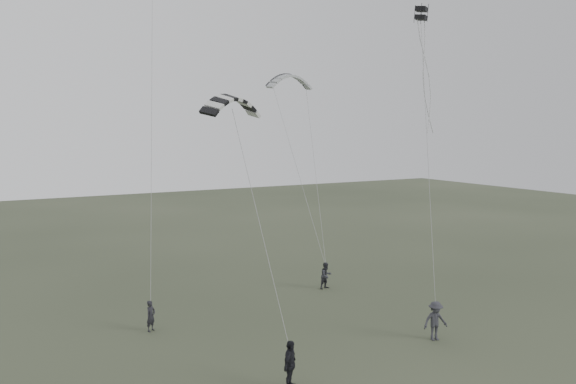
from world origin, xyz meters
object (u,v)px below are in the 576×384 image
flyer_center (290,365)px  kite_striped (232,97)px  kite_pale_large (290,76)px  flyer_left (151,316)px  flyer_right (326,275)px  kite_box (421,13)px  flyer_far (435,321)px

flyer_center → kite_striped: size_ratio=0.61×
kite_striped → kite_pale_large: bearing=27.2°
flyer_left → flyer_right: flyer_right is taller
kite_pale_large → kite_box: (0.74, -12.99, 2.23)m
flyer_center → kite_pale_large: 24.30m
flyer_far → kite_pale_large: kite_pale_large is taller
kite_pale_large → kite_box: 13.20m
flyer_center → kite_box: size_ratio=2.88×
flyer_center → kite_striped: 11.51m
flyer_left → kite_striped: 12.17m
kite_striped → kite_box: (11.27, 0.55, 4.78)m
flyer_right → flyer_center: 14.39m
flyer_far → kite_box: kite_box is taller
flyer_left → kite_striped: bearing=-98.1°
kite_striped → kite_box: size_ratio=4.70×
flyer_center → kite_pale_large: (9.98, 17.76, 13.24)m
kite_box → flyer_right: bearing=72.2°
kite_striped → kite_box: 12.25m
flyer_left → flyer_center: 9.58m
kite_pale_large → flyer_far: bearing=-96.0°
flyer_right → kite_pale_large: kite_pale_large is taller
kite_pale_large → kite_striped: kite_pale_large is taller
flyer_center → kite_pale_large: size_ratio=0.55×
flyer_right → kite_box: 16.95m
flyer_left → kite_box: size_ratio=2.34×
flyer_left → flyer_center: (3.07, -9.08, 0.18)m
flyer_right → kite_pale_large: (0.97, 6.54, 13.36)m
flyer_left → flyer_far: 14.30m
flyer_left → kite_striped: kite_striped is taller
kite_pale_large → flyer_right: bearing=-100.3°
flyer_left → flyer_center: size_ratio=0.81×
flyer_left → flyer_center: bearing=-106.9°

